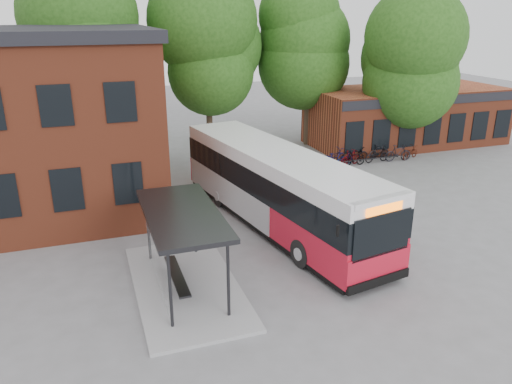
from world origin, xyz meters
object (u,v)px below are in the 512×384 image
object	(u,v)px
city_bus	(277,189)
bicycle_3	(354,159)
bicycle_0	(334,156)
bicycle_1	(350,158)
bicycle_5	(379,152)
bicycle_6	(377,155)
bicycle_extra_0	(410,152)
bicycle_4	(355,154)
bicycle_7	(398,153)
bicycle_2	(344,159)
bus_shelter	(184,250)

from	to	relation	value
city_bus	bicycle_3	bearing A→B (deg)	31.14
bicycle_0	bicycle_1	size ratio (longest dim) A/B	1.14
bicycle_5	bicycle_6	xyz separation A→B (m)	(-0.57, -0.59, -0.03)
bicycle_extra_0	bicycle_4	bearing A→B (deg)	55.65
bicycle_5	bicycle_extra_0	world-z (taller)	bicycle_5
bicycle_7	bicycle_2	bearing A→B (deg)	91.42
bicycle_5	bicycle_2	bearing A→B (deg)	94.05
bicycle_1	bicycle_extra_0	size ratio (longest dim) A/B	1.03
bicycle_5	bicycle_6	distance (m)	0.82
bus_shelter	bicycle_1	distance (m)	17.03
bicycle_0	bicycle_2	distance (m)	0.69
bicycle_3	bicycle_7	distance (m)	3.17
bicycle_3	bicycle_4	size ratio (longest dim) A/B	0.81
bicycle_3	bicycle_7	bearing A→B (deg)	-90.22
bicycle_5	bus_shelter	bearing A→B (deg)	121.27
bicycle_4	bicycle_7	bearing A→B (deg)	-106.34
city_bus	bicycle_7	bearing A→B (deg)	21.83
bus_shelter	bicycle_0	xyz separation A→B (m)	(12.02, 11.81, -0.95)
bicycle_4	bicycle_5	size ratio (longest dim) A/B	1.13
bicycle_3	bicycle_4	bearing A→B (deg)	-30.80
bicycle_0	bicycle_4	distance (m)	1.60
bus_shelter	bicycle_6	size ratio (longest dim) A/B	4.12
bus_shelter	bicycle_extra_0	size ratio (longest dim) A/B	4.29
bicycle_0	bicycle_7	world-z (taller)	bicycle_7
bus_shelter	bicycle_0	size ratio (longest dim) A/B	3.67
bus_shelter	bicycle_3	distance (m)	17.17
bicycle_extra_0	bicycle_3	bearing A→B (deg)	68.58
bicycle_1	bicycle_5	bearing A→B (deg)	-94.23
bicycle_3	bicycle_6	world-z (taller)	bicycle_6
bicycle_0	bicycle_extra_0	xyz separation A→B (m)	(5.30, -0.60, -0.07)
city_bus	bicycle_extra_0	world-z (taller)	city_bus
bicycle_7	bicycle_5	bearing A→B (deg)	51.40
bicycle_6	bicycle_extra_0	bearing A→B (deg)	-95.27
city_bus	bicycle_2	distance (m)	10.52
bicycle_2	bicycle_6	distance (m)	2.30
bicycle_0	bicycle_6	size ratio (longest dim) A/B	1.12
bicycle_3	bicycle_4	xyz separation A→B (m)	(0.54, 0.86, 0.04)
bus_shelter	bicycle_2	world-z (taller)	bus_shelter
bicycle_2	bicycle_3	xyz separation A→B (m)	(0.55, -0.26, 0.03)
bicycle_0	bicycle_6	distance (m)	2.85
city_bus	bicycle_1	xyz separation A→B (m)	(7.79, 7.09, -1.22)
bicycle_2	bicycle_7	distance (m)	3.73
bicycle_6	bicycle_7	distance (m)	1.45
bicycle_0	bicycle_4	xyz separation A→B (m)	(1.59, 0.13, -0.02)
bicycle_4	bicycle_1	bearing A→B (deg)	137.92
bicycle_5	city_bus	bearing A→B (deg)	120.59
city_bus	bus_shelter	bearing A→B (deg)	-150.92
bicycle_1	bicycle_3	bearing A→B (deg)	-128.59
bicycle_7	bicycle_1	bearing A→B (deg)	93.87
bicycle_0	bicycle_6	bearing A→B (deg)	-117.76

